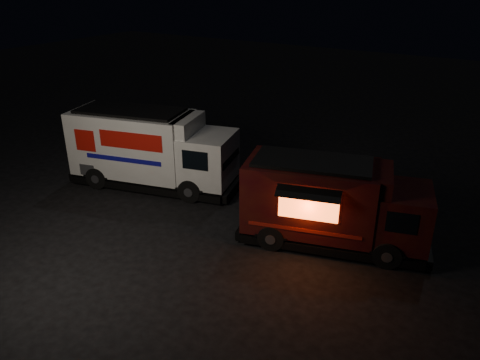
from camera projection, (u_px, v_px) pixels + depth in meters
name	position (u px, v px, depth m)	size (l,w,h in m)	color
ground	(166.00, 235.00, 15.15)	(80.00, 80.00, 0.00)	black
white_truck	(154.00, 149.00, 18.13)	(6.67, 2.28, 3.02)	white
red_truck	(335.00, 204.00, 14.23)	(5.80, 2.14, 2.70)	#3A120A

